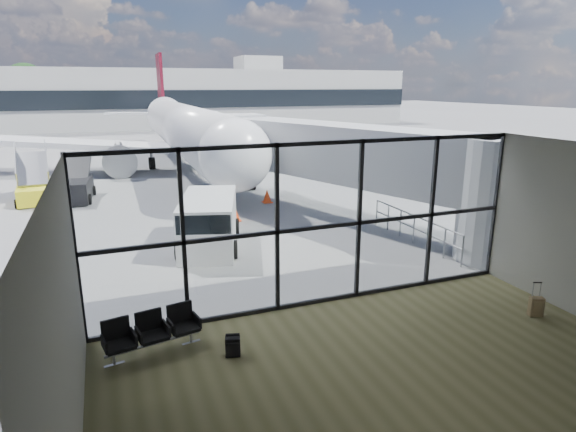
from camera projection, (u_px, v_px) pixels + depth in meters
ground at (157, 144)px, 49.44m from camera, size 220.00×220.00×0.00m
lounge_shell at (434, 276)px, 8.40m from camera, size 12.02×8.01×4.51m
glass_curtain_wall at (319, 225)px, 12.83m from camera, size 12.10×0.12×4.50m
jet_bridge at (354, 159)px, 20.76m from camera, size 8.00×16.50×4.33m
apron_railing at (414, 225)px, 18.32m from camera, size 0.06×5.46×1.11m
far_terminal at (133, 97)px, 67.90m from camera, size 80.00×12.20×11.00m
tree_5 at (26, 85)px, 71.50m from camera, size 6.27×6.27×9.03m
seating_row at (151, 330)px, 10.85m from camera, size 2.14×0.97×0.95m
backpack at (233, 346)px, 10.72m from camera, size 0.38×0.37×0.50m
suitcase at (536, 307)px, 12.57m from camera, size 0.39×0.33×0.92m
airliner at (185, 129)px, 35.60m from camera, size 29.87×34.55×8.90m
service_van at (209, 222)px, 17.77m from camera, size 3.04×4.70×1.89m
belt_loader at (75, 188)px, 25.18m from camera, size 1.98×4.40×1.97m
mobile_stairs at (35, 191)px, 24.81m from camera, size 2.05×3.53×2.39m
traffic_cone_b at (235, 214)px, 21.45m from camera, size 0.48×0.48×0.68m
traffic_cone_c at (267, 196)px, 24.78m from camera, size 0.48×0.48×0.69m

